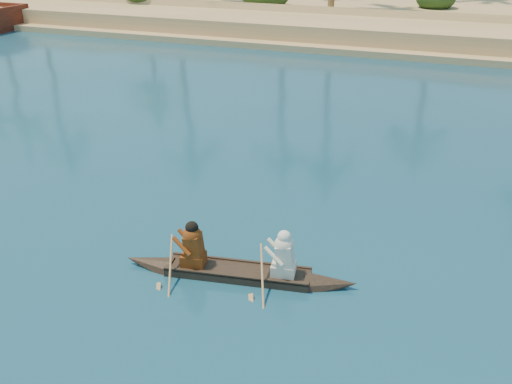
% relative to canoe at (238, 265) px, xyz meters
% --- Properties ---
extents(canoe, '(5.07, 1.46, 1.38)m').
position_rel_canoe_xyz_m(canoe, '(0.00, 0.00, 0.00)').
color(canoe, '#37281E').
rests_on(canoe, ground).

